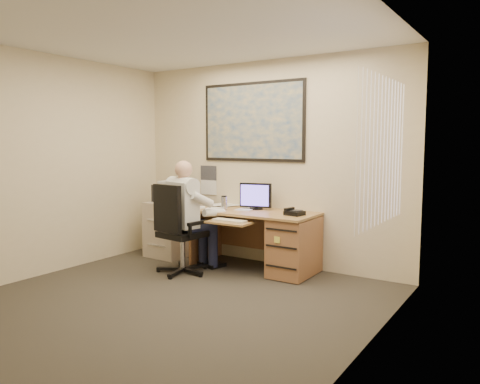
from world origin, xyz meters
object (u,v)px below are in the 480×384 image
Objects in this scene: desk at (278,238)px; person at (184,217)px; filing_cabinet at (173,223)px; office_chair at (180,248)px.

desk is 1.14× the size of person.
desk is at bearing 2.86° from filing_cabinet.
office_chair is at bearing -41.84° from filing_cabinet.
person is (-0.99, -0.64, 0.26)m from desk.
person is (0.72, -0.61, 0.24)m from filing_cabinet.
person is at bearing -38.49° from filing_cabinet.
office_chair is 0.80× the size of person.
office_chair reaches higher than desk.
filing_cabinet is 0.77× the size of person.
desk is 1.22m from office_chair.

